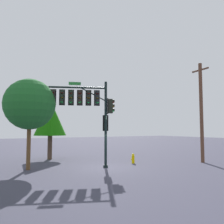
% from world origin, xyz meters
% --- Properties ---
extents(ground_plane, '(120.00, 120.00, 0.00)m').
position_xyz_m(ground_plane, '(0.00, 0.00, 0.00)').
color(ground_plane, '#3C3A4B').
extents(signal_pole_assembly, '(4.70, 2.24, 6.57)m').
position_xyz_m(signal_pole_assembly, '(1.35, -0.57, 4.77)').
color(signal_pole_assembly, black).
rests_on(signal_pole_assembly, ground_plane).
extents(utility_pole, '(0.31, 1.80, 8.80)m').
position_xyz_m(utility_pole, '(-8.63, 1.88, 4.52)').
color(utility_pole, brown).
rests_on(utility_pole, ground_plane).
extents(fire_hydrant, '(0.33, 0.24, 0.83)m').
position_xyz_m(fire_hydrant, '(-3.04, -0.72, 0.41)').
color(fire_hydrant, '#EBC203').
rests_on(fire_hydrant, ground_plane).
extents(tree_near, '(3.07, 3.07, 5.70)m').
position_xyz_m(tree_near, '(2.44, -6.81, 3.96)').
color(tree_near, '#4F382B').
rests_on(tree_near, ground_plane).
extents(tree_mid, '(3.71, 3.71, 6.57)m').
position_xyz_m(tree_mid, '(5.27, -1.92, 4.70)').
color(tree_mid, brown).
rests_on(tree_mid, ground_plane).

